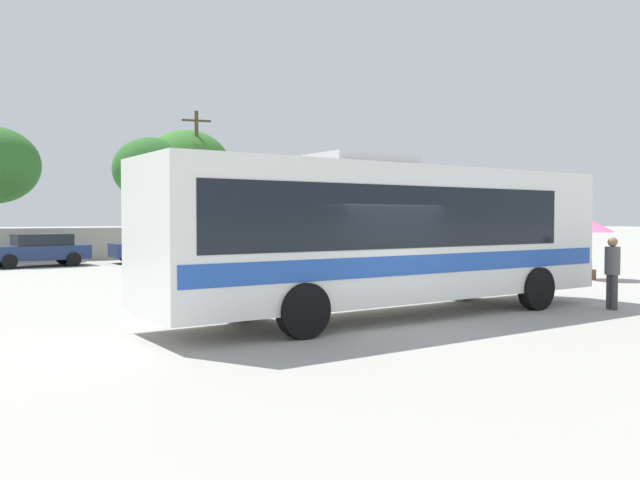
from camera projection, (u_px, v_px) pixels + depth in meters
The scene contains 10 objects.
ground_plane at pixel (191, 285), 21.57m from camera, with size 300.00×300.00×0.00m, color #A3A099.
perimeter_wall at pixel (77, 244), 33.74m from camera, with size 80.00×0.30×1.70m, color #B2AD9E.
coach_bus_white_blue at pixel (387, 232), 14.59m from camera, with size 11.52×2.82×3.60m.
attendant_by_bus_door at pixel (612, 269), 15.71m from camera, with size 0.45×0.45×1.76m.
vendor_umbrella_near_gate_pink at pixel (588, 227), 23.37m from camera, with size 1.82×1.82×2.22m.
parked_car_second_dark_blue at pixel (39, 249), 29.64m from camera, with size 4.45×2.13×1.49m.
parked_car_third_dark_blue at pixel (160, 246), 32.34m from camera, with size 4.63×2.17×1.51m.
utility_pole_near at pixel (197, 179), 40.63m from camera, with size 1.77×0.59×8.91m.
roadside_tree_midright at pixel (151, 170), 40.70m from camera, with size 4.74×4.74×7.27m.
roadside_tree_right at pixel (187, 167), 42.16m from camera, with size 5.68×5.68×7.93m.
Camera 1 is at (-8.65, -10.15, 2.23)m, focal length 36.40 mm.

